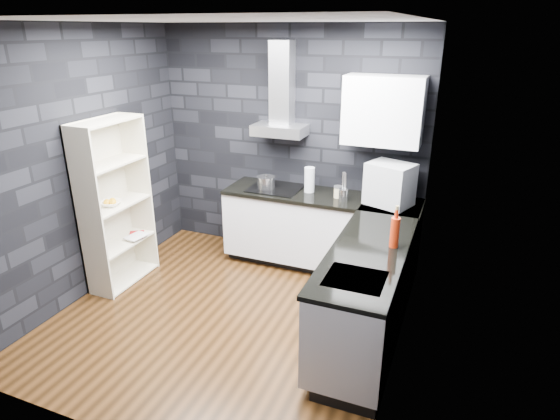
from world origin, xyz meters
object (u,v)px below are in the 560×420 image
Objects in this scene: storage_jar at (338,193)px; fruit_bowl at (111,203)px; appliance_garage at (390,184)px; glass_vase at (309,180)px; pot at (266,183)px; utensil_crock at (343,195)px; red_bottle at (395,233)px; bookshelf at (115,205)px.

fruit_bowl is at bearing -151.38° from storage_jar.
storage_jar is at bearing -161.51° from appliance_garage.
appliance_garage reaches higher than glass_vase.
pot is 0.71× the size of glass_vase.
glass_vase reaches higher than utensil_crock.
red_bottle is (1.13, -1.09, -0.01)m from glass_vase.
storage_jar is at bearing -10.66° from glass_vase.
storage_jar is at bearing 137.30° from utensil_crock.
red_bottle is at bearing -57.70° from appliance_garage.
bookshelf is at bearing -138.02° from appliance_garage.
storage_jar is at bearing 28.62° from fruit_bowl.
red_bottle is (0.77, -1.02, 0.07)m from storage_jar.
storage_jar is 0.26× the size of appliance_garage.
pot is 1.67m from bookshelf.
glass_vase is at bearing 135.90° from red_bottle.
red_bottle is (1.63, -1.01, 0.06)m from pot.
pot reaches higher than storage_jar.
red_bottle is (0.22, -1.01, -0.09)m from appliance_garage.
utensil_crock is 0.50× the size of red_bottle.
glass_vase is at bearing 162.23° from utensil_crock.
bookshelf is at bearing -139.68° from pot.
glass_vase is 2.18× the size of utensil_crock.
glass_vase is 0.46m from utensil_crock.
glass_vase is 1.57m from red_bottle.
utensil_crock is (0.43, -0.14, -0.08)m from glass_vase.
appliance_garage reaches higher than red_bottle.
appliance_garage is at bearing -1.51° from storage_jar.
fruit_bowl is (-2.67, -1.14, -0.19)m from appliance_garage.
pot is 1.71m from fruit_bowl.
pot is at bearing 176.62° from utensil_crock.
utensil_crock is 0.50m from appliance_garage.
fruit_bowl is (-1.27, -1.14, -0.03)m from pot.
appliance_garage is 2.91m from fruit_bowl.
glass_vase is 0.91m from appliance_garage.
storage_jar is at bearing 1.13° from pot.
storage_jar is (0.85, 0.02, -0.01)m from pot.
storage_jar is 0.88× the size of utensil_crock.
fruit_bowl is at bearing -145.26° from glass_vase.
utensil_crock is at bearing 126.02° from red_bottle.
pot reaches higher than utensil_crock.
appliance_garage reaches higher than storage_jar.
bookshelf reaches higher than utensil_crock.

